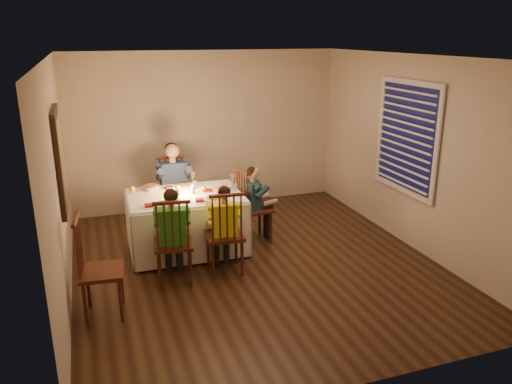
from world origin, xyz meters
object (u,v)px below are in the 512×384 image
object	(u,v)px
chair_near_left	(175,281)
chair_end	(254,240)
dining_table	(186,211)
child_teal	(254,240)
child_green	(175,281)
child_yellow	(225,271)
chair_adult	(176,227)
adult	(176,227)
chair_extra	(106,313)
serving_bowl	(152,188)
chair_near_right	(225,271)

from	to	relation	value
chair_near_left	chair_end	distance (m)	1.56
dining_table	child_teal	xyz separation A→B (m)	(0.98, 0.00, -0.57)
child_green	child_yellow	distance (m)	0.64
dining_table	chair_adult	bearing A→B (deg)	91.07
chair_end	adult	size ratio (longest dim) A/B	0.82
chair_extra	adult	size ratio (longest dim) A/B	0.85
chair_near_left	child_teal	bearing A→B (deg)	-138.18
adult	child_yellow	size ratio (longest dim) A/B	1.17
child_green	child_teal	bearing A→B (deg)	-138.18
child_green	serving_bowl	size ratio (longest dim) A/B	5.23
chair_near_right	adult	distance (m)	1.70
chair_end	chair_extra	size ratio (longest dim) A/B	0.97
chair_near_right	serving_bowl	world-z (taller)	serving_bowl
chair_extra	serving_bowl	xyz separation A→B (m)	(0.77, 1.71, 0.83)
chair_near_left	child_green	size ratio (longest dim) A/B	0.92
chair_near_left	chair_near_right	world-z (taller)	same
chair_end	child_yellow	size ratio (longest dim) A/B	0.96
adult	child_teal	distance (m)	1.30
chair_extra	child_teal	xyz separation A→B (m)	(2.14, 1.35, 0.00)
chair_adult	chair_extra	distance (m)	2.50
adult	chair_near_left	bearing A→B (deg)	-100.25
adult	child_green	world-z (taller)	adult
chair_end	child_yellow	distance (m)	1.04
child_green	serving_bowl	world-z (taller)	serving_bowl
chair_near_left	chair_extra	world-z (taller)	chair_extra
chair_adult	chair_near_left	bearing A→B (deg)	-100.25
child_green	serving_bowl	bearing A→B (deg)	-78.42
child_yellow	serving_bowl	distance (m)	1.59
child_yellow	chair_near_left	bearing A→B (deg)	9.20
chair_extra	child_yellow	bearing A→B (deg)	-63.97
chair_end	chair_extra	world-z (taller)	chair_extra
chair_near_left	child_green	bearing A→B (deg)	-81.55
dining_table	child_teal	bearing A→B (deg)	1.29
chair_adult	chair_near_right	world-z (taller)	same
dining_table	serving_bowl	world-z (taller)	serving_bowl
chair_near_left	child_green	distance (m)	0.00
child_green	chair_end	bearing A→B (deg)	-138.18
dining_table	chair_adult	xyz separation A→B (m)	(0.00, 0.86, -0.57)
chair_near_right	child_yellow	bearing A→B (deg)	-85.40
chair_near_right	chair_adult	bearing A→B (deg)	-74.68
serving_bowl	chair_end	bearing A→B (deg)	-14.66
chair_end	child_green	size ratio (longest dim) A/B	0.92
adult	chair_near_right	bearing A→B (deg)	-78.85
adult	child_teal	bearing A→B (deg)	-40.83
child_yellow	serving_bowl	size ratio (longest dim) A/B	5.03
chair_adult	child_yellow	world-z (taller)	child_yellow
adult	child_teal	xyz separation A→B (m)	(0.98, -0.86, 0.00)
dining_table	serving_bowl	size ratio (longest dim) A/B	6.90
child_teal	serving_bowl	size ratio (longest dim) A/B	4.90
chair_end	child_yellow	bearing A→B (deg)	134.59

